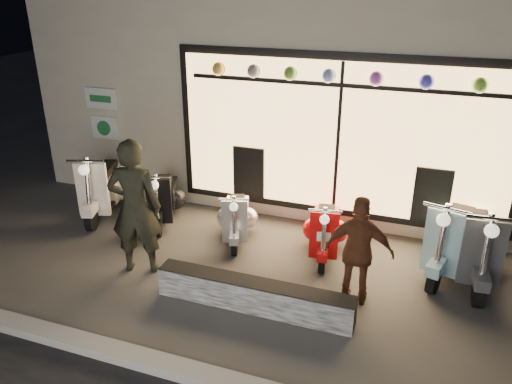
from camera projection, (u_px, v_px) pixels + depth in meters
The scene contains 12 objects.
ground at pixel (248, 277), 7.03m from camera, with size 40.00×40.00×0.00m, color #383533.
kerb at pixel (181, 370), 5.28m from camera, with size 40.00×0.25×0.12m, color slate.
shop_building at pixel (331, 69), 10.50m from camera, with size 10.20×6.23×4.20m.
graffiti_barrier at pixel (254, 295), 6.29m from camera, with size 2.56×0.28×0.40m, color black.
scooter_silver at pixel (237, 216), 8.04m from camera, with size 0.65×1.22×0.87m.
scooter_red at pixel (325, 228), 7.60m from camera, with size 0.55×1.29×0.92m.
scooter_black at pixel (163, 197), 8.64m from camera, with size 0.77×1.35×0.98m.
scooter_cream at pixel (105, 185), 8.93m from camera, with size 0.86×1.62×1.17m.
scooter_blue at pixel (454, 236), 7.15m from camera, with size 0.80×1.65×1.17m.
scooter_grey at pixel (475, 242), 6.99m from camera, with size 0.59×1.64×1.17m.
man at pixel (135, 207), 6.84m from camera, with size 0.72×0.47×1.97m, color black.
woman at pixel (359, 251), 6.23m from camera, with size 0.86×0.36×1.47m, color brown.
Camera 1 is at (2.14, -5.59, 3.89)m, focal length 35.00 mm.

